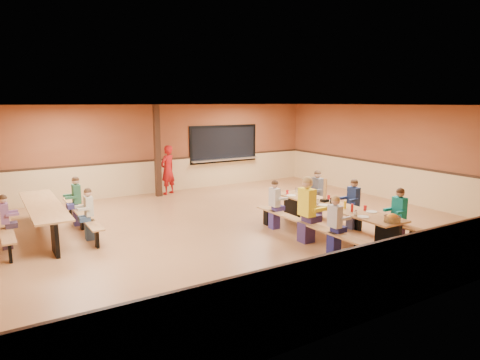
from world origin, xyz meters
TOP-DOWN VIEW (x-y plane):
  - ground at (0.00, 0.00)m, footprint 12.00×12.00m
  - room_envelope at (0.00, 0.00)m, footprint 12.04×10.04m
  - kitchen_pass_through at (2.60, 4.96)m, footprint 2.78×0.28m
  - structural_post at (-0.20, 4.40)m, footprint 0.18×0.18m
  - cafeteria_table_main at (1.73, -1.80)m, footprint 1.91×3.70m
  - cafeteria_table_second at (-4.00, 1.79)m, footprint 1.91×3.70m
  - seated_child_white_left at (0.90, -2.69)m, footprint 0.36×0.30m
  - seated_adult_yellow at (0.90, -1.81)m, footprint 0.49×0.40m
  - seated_child_grey_left at (0.90, -0.60)m, footprint 0.36×0.29m
  - seated_child_teal_right at (2.55, -2.94)m, footprint 0.38×0.31m
  - seated_child_navy_right at (2.55, -1.60)m, footprint 0.38×0.31m
  - seated_child_char_right at (2.55, -0.28)m, footprint 0.39×0.32m
  - seated_child_purple_sec at (-4.83, 1.17)m, footprint 0.34×0.28m
  - seated_child_green_sec at (-3.18, 2.24)m, footprint 0.38×0.31m
  - seated_child_tan_sec at (-3.18, 0.87)m, footprint 0.35×0.29m
  - standing_woman at (0.20, 4.55)m, footprint 0.72×0.63m
  - punch_pitcher at (1.80, -0.91)m, footprint 0.16×0.16m
  - chip_bowl at (1.70, -3.45)m, footprint 0.32×0.32m
  - napkin_dispenser at (1.80, -1.70)m, footprint 0.10×0.14m
  - condiment_mustard at (1.70, -2.17)m, footprint 0.06×0.06m
  - condiment_ketchup at (1.63, -2.45)m, footprint 0.06×0.06m
  - table_paddle at (1.76, -1.44)m, footprint 0.16×0.16m
  - place_settings at (1.73, -1.80)m, footprint 0.65×3.30m

SIDE VIEW (x-z plane):
  - ground at x=0.00m, z-range 0.00..0.00m
  - cafeteria_table_main at x=1.73m, z-range 0.16..0.90m
  - cafeteria_table_second at x=-4.00m, z-range 0.16..0.90m
  - seated_child_purple_sec at x=-4.83m, z-range 0.00..1.16m
  - seated_child_tan_sec at x=-3.18m, z-range 0.00..1.17m
  - seated_child_grey_left at x=0.90m, z-range 0.00..1.19m
  - seated_child_white_left at x=0.90m, z-range 0.00..1.20m
  - seated_child_navy_right at x=2.55m, z-range 0.00..1.22m
  - seated_child_green_sec at x=-3.18m, z-range 0.00..1.23m
  - seated_child_teal_right at x=2.55m, z-range 0.00..1.23m
  - seated_child_char_right at x=2.55m, z-range 0.00..1.26m
  - room_envelope at x=0.00m, z-range -0.82..2.20m
  - seated_adult_yellow at x=0.90m, z-range 0.00..1.45m
  - place_settings at x=1.73m, z-range 0.74..0.85m
  - napkin_dispenser at x=1.80m, z-range 0.74..0.87m
  - chip_bowl at x=1.70m, z-range 0.74..0.89m
  - condiment_mustard at x=1.70m, z-range 0.74..0.91m
  - condiment_ketchup at x=1.63m, z-range 0.74..0.91m
  - standing_woman at x=0.20m, z-range 0.00..1.65m
  - punch_pitcher at x=1.80m, z-range 0.74..0.96m
  - table_paddle at x=1.76m, z-range 0.60..1.16m
  - kitchen_pass_through at x=2.60m, z-range 0.80..2.18m
  - structural_post at x=-0.20m, z-range 0.00..3.00m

